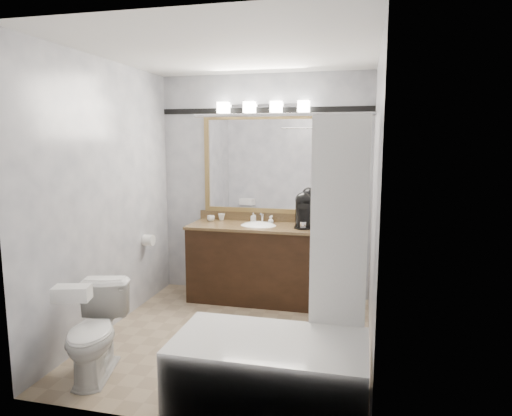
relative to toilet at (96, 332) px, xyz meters
name	(u,v)px	position (x,y,z in m)	size (l,w,h in m)	color
room	(232,201)	(0.82, 0.87, 0.91)	(2.42, 2.62, 2.52)	tan
vanity	(258,261)	(0.82, 1.89, 0.10)	(1.53, 0.58, 0.97)	black
mirror	(264,164)	(0.82, 2.15, 1.16)	(1.40, 0.04, 1.10)	#9D7F47
vanity_light_bar	(263,107)	(0.82, 2.10, 1.79)	(1.02, 0.14, 0.12)	silver
accent_stripe	(264,110)	(0.82, 2.16, 1.76)	(2.40, 0.01, 0.06)	black
bathtub	(273,362)	(1.37, -0.03, -0.06)	(1.30, 0.75, 1.96)	white
tp_roll	(148,240)	(-0.32, 1.53, 0.36)	(0.12, 0.12, 0.11)	white
toilet	(96,332)	(0.00, 0.00, 0.00)	(0.38, 0.67, 0.68)	white
tissue_box	(72,293)	(0.00, -0.25, 0.39)	(0.25, 0.13, 0.10)	white
coffee_maker	(303,209)	(1.31, 1.88, 0.70)	(0.19, 0.25, 0.38)	black
cup_left	(211,218)	(0.23, 2.01, 0.54)	(0.08, 0.08, 0.07)	white
cup_right	(222,217)	(0.33, 2.10, 0.55)	(0.08, 0.08, 0.07)	white
soap_bottle_a	(253,217)	(0.72, 2.06, 0.56)	(0.05, 0.05, 0.11)	white
soap_bottle_b	(271,220)	(0.93, 2.01, 0.55)	(0.06, 0.06, 0.08)	white
soap_bar	(260,222)	(0.81, 2.00, 0.52)	(0.07, 0.04, 0.02)	beige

